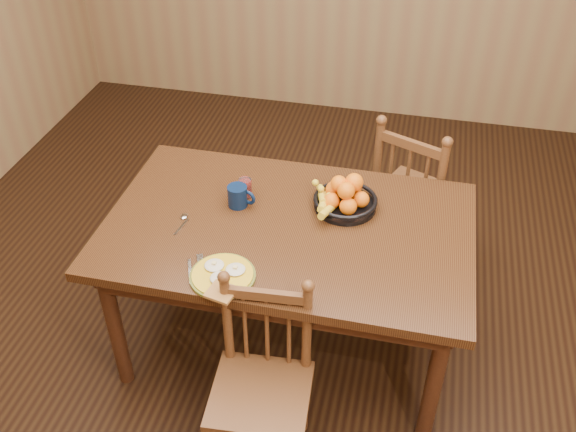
% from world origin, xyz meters
% --- Properties ---
extents(room, '(4.52, 5.02, 2.72)m').
position_xyz_m(room, '(0.00, 0.00, 1.35)').
color(room, black).
rests_on(room, ground).
extents(dining_table, '(1.60, 1.00, 0.75)m').
position_xyz_m(dining_table, '(0.00, 0.00, 0.67)').
color(dining_table, black).
rests_on(dining_table, ground).
extents(chair_far, '(0.55, 0.54, 0.94)m').
position_xyz_m(chair_far, '(0.53, 0.74, 0.46)').
color(chair_far, '#452A14').
rests_on(chair_far, ground).
extents(chair_near, '(0.41, 0.40, 0.85)m').
position_xyz_m(chair_near, '(0.03, -0.60, 0.42)').
color(chair_near, '#452A14').
rests_on(chair_near, ground).
extents(breakfast_plate, '(0.26, 0.30, 0.04)m').
position_xyz_m(breakfast_plate, '(-0.18, -0.39, 0.76)').
color(breakfast_plate, '#59601E').
rests_on(breakfast_plate, dining_table).
extents(fork, '(0.07, 0.18, 0.00)m').
position_xyz_m(fork, '(-0.31, -0.35, 0.75)').
color(fork, silver).
rests_on(fork, dining_table).
extents(spoon, '(0.05, 0.16, 0.01)m').
position_xyz_m(spoon, '(-0.46, -0.07, 0.75)').
color(spoon, silver).
rests_on(spoon, dining_table).
extents(coffee_mug, '(0.13, 0.09, 0.10)m').
position_xyz_m(coffee_mug, '(-0.25, 0.09, 0.80)').
color(coffee_mug, '#0A1937').
rests_on(coffee_mug, dining_table).
extents(juice_glass, '(0.06, 0.06, 0.09)m').
position_xyz_m(juice_glass, '(-0.24, 0.17, 0.79)').
color(juice_glass, silver).
rests_on(juice_glass, dining_table).
extents(fruit_bowl, '(0.32, 0.32, 0.17)m').
position_xyz_m(fruit_bowl, '(0.22, 0.18, 0.81)').
color(fruit_bowl, black).
rests_on(fruit_bowl, dining_table).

